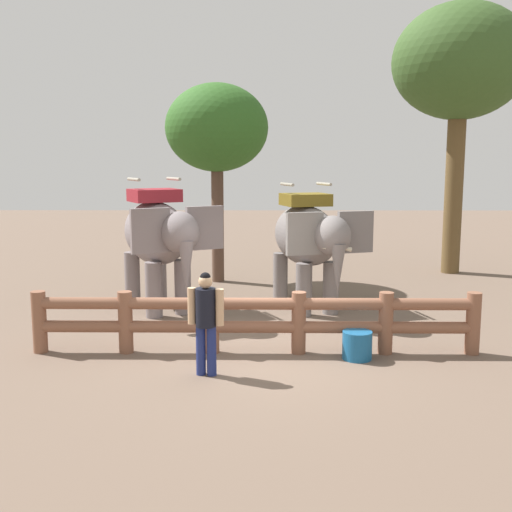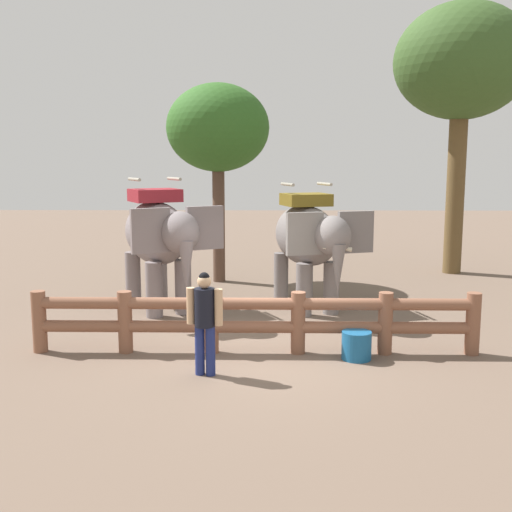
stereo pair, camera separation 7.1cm
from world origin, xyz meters
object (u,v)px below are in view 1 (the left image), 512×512
elephant_near_left (159,237)px  elephant_center (308,239)px  tourist_woman_in_black (206,316)px  tree_far_left (217,130)px  log_fence (255,318)px  feed_bucket (357,345)px  tree_back_center (460,65)px

elephant_near_left → elephant_center: bearing=1.9°
elephant_center → tourist_woman_in_black: elephant_center is taller
elephant_near_left → tree_far_left: bearing=71.9°
log_fence → tree_far_left: 7.17m
log_fence → tourist_woman_in_black: size_ratio=4.75×
tourist_woman_in_black → feed_bucket: tourist_woman_in_black is taller
log_fence → tourist_woman_in_black: (-0.73, -1.08, 0.31)m
tree_far_left → feed_bucket: size_ratio=10.71×
log_fence → elephant_center: 3.46m
elephant_near_left → tourist_woman_in_black: (1.36, -4.11, -0.69)m
elephant_near_left → tree_far_left: size_ratio=0.64×
elephant_center → tree_far_left: bearing=125.1°
tourist_woman_in_black → tree_back_center: bearing=53.9°
elephant_center → tourist_woman_in_black: bearing=-113.7°
tourist_woman_in_black → tree_back_center: size_ratio=0.21×
log_fence → feed_bucket: bearing=-10.3°
tourist_woman_in_black → tree_back_center: (6.31, 8.66, 4.89)m
feed_bucket → tree_far_left: bearing=112.6°
tree_back_center → elephant_near_left: bearing=-149.3°
elephant_near_left → tree_far_left: (1.04, 3.19, 2.40)m
elephant_center → feed_bucket: elephant_center is taller
tree_back_center → feed_bucket: 10.42m
tree_back_center → elephant_center: bearing=-135.1°
log_fence → elephant_near_left: size_ratio=2.25×
tree_far_left → elephant_near_left: bearing=-108.1°
feed_bucket → elephant_near_left: bearing=138.5°
tree_back_center → feed_bucket: (-3.91, -7.88, -5.57)m
log_fence → tourist_woman_in_black: tourist_woman_in_black is taller
elephant_center → tree_back_center: tree_back_center is taller
tree_far_left → tree_back_center: 7.00m
elephant_center → tree_far_left: size_ratio=0.63×
tree_far_left → tree_back_center: size_ratio=0.69×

